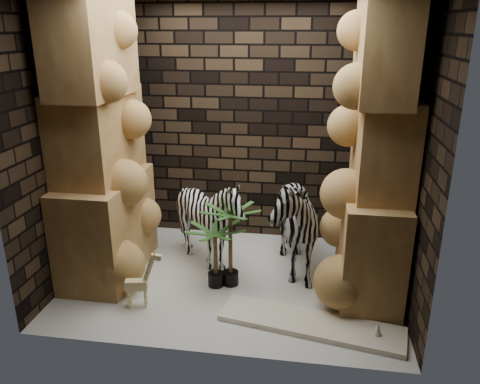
% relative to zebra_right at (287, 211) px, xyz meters
% --- Properties ---
extents(floor, '(3.50, 3.50, 0.00)m').
position_rel_zebra_right_xyz_m(floor, '(-0.55, -0.35, -0.71)').
color(floor, beige).
rests_on(floor, ground).
extents(wall_back, '(3.50, 0.00, 3.50)m').
position_rel_zebra_right_xyz_m(wall_back, '(-0.55, 0.90, 0.79)').
color(wall_back, black).
rests_on(wall_back, ground).
extents(wall_front, '(3.50, 0.00, 3.50)m').
position_rel_zebra_right_xyz_m(wall_front, '(-0.55, -1.60, 0.79)').
color(wall_front, black).
rests_on(wall_front, ground).
extents(wall_left, '(0.00, 3.00, 3.00)m').
position_rel_zebra_right_xyz_m(wall_left, '(-2.30, -0.35, 0.79)').
color(wall_left, black).
rests_on(wall_left, ground).
extents(wall_right, '(0.00, 3.00, 3.00)m').
position_rel_zebra_right_xyz_m(wall_right, '(1.20, -0.35, 0.79)').
color(wall_right, black).
rests_on(wall_right, ground).
extents(rock_pillar_left, '(0.68, 1.30, 3.00)m').
position_rel_zebra_right_xyz_m(rock_pillar_left, '(-1.95, -0.35, 0.79)').
color(rock_pillar_left, tan).
rests_on(rock_pillar_left, floor).
extents(rock_pillar_right, '(0.58, 1.25, 3.00)m').
position_rel_zebra_right_xyz_m(rock_pillar_right, '(0.87, -0.35, 0.79)').
color(rock_pillar_right, tan).
rests_on(rock_pillar_right, floor).
extents(zebra_right, '(0.95, 1.34, 1.43)m').
position_rel_zebra_right_xyz_m(zebra_right, '(0.00, 0.00, 0.00)').
color(zebra_right, white).
rests_on(zebra_right, floor).
extents(zebra_left, '(0.96, 1.16, 1.01)m').
position_rel_zebra_right_xyz_m(zebra_left, '(-0.87, -0.04, -0.21)').
color(zebra_left, white).
rests_on(zebra_left, floor).
extents(giraffe_toy, '(0.33, 0.17, 0.62)m').
position_rel_zebra_right_xyz_m(giraffe_toy, '(-1.39, -1.01, -0.40)').
color(giraffe_toy, '#F6E197').
rests_on(giraffe_toy, floor).
extents(palm_front, '(0.36, 0.36, 0.90)m').
position_rel_zebra_right_xyz_m(palm_front, '(-0.56, -0.44, -0.26)').
color(palm_front, '#15430F').
rests_on(palm_front, floor).
extents(palm_back, '(0.36, 0.36, 0.69)m').
position_rel_zebra_right_xyz_m(palm_back, '(-0.71, -0.49, -0.37)').
color(palm_back, '#15430F').
rests_on(palm_back, floor).
extents(surfboard, '(1.76, 0.74, 0.05)m').
position_rel_zebra_right_xyz_m(surfboard, '(0.31, -1.08, -0.69)').
color(surfboard, '#F0E9CA').
rests_on(surfboard, floor).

